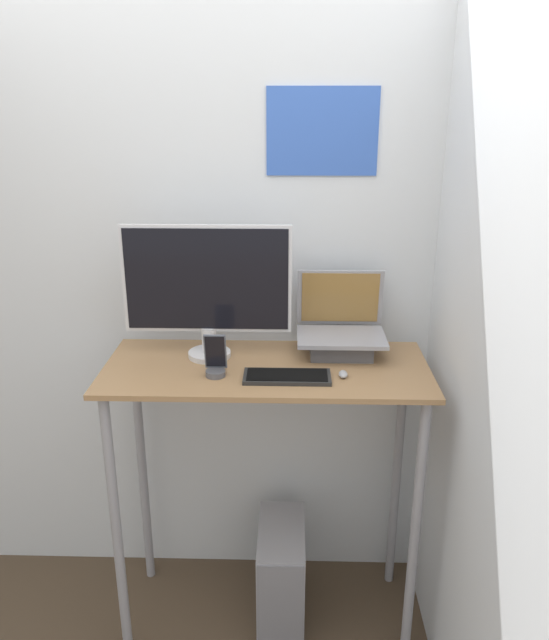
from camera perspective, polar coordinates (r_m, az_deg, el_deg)
The scene contains 9 objects.
wall_back at distance 2.56m, azimuth -0.45°, elevation 1.99°, with size 6.00×0.06×2.60m.
wall_side_right at distance 2.08m, azimuth 18.06°, elevation -3.26°, with size 0.05×6.00×2.60m.
desk at distance 2.38m, azimuth -0.73°, elevation -8.79°, with size 1.19×0.51×1.15m.
laptop at distance 2.39m, azimuth 6.08°, elevation -1.30°, with size 0.33×0.25×0.31m.
monitor at distance 2.30m, azimuth -6.18°, elevation 2.85°, with size 0.62×0.16×0.50m.
keyboard at distance 2.19m, azimuth 1.16°, elevation -5.18°, with size 0.31×0.12×0.02m.
mouse at distance 2.21m, azimuth 6.29°, elevation -4.95°, with size 0.03×0.05×0.02m.
cell_phone at distance 2.21m, azimuth -5.42°, elevation -3.90°, with size 0.08×0.07×0.16m.
computer_tower at distance 2.80m, azimuth 0.62°, elevation -22.10°, with size 0.19×0.39×0.42m.
Camera 1 is at (0.09, -1.84, 2.07)m, focal length 35.00 mm.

